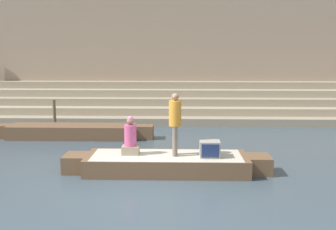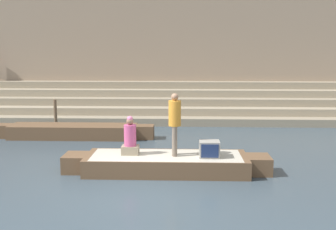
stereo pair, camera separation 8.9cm
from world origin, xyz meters
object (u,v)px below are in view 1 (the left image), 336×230
(moored_boat_shore, at_px, (73,131))
(mooring_post, at_px, (54,115))
(rowboat_main, at_px, (167,163))
(person_rowing, at_px, (130,139))
(person_standing, at_px, (175,120))
(tv_set, at_px, (210,149))

(moored_boat_shore, distance_m, mooring_post, 1.79)
(rowboat_main, height_order, moored_boat_shore, moored_boat_shore)
(person_rowing, distance_m, moored_boat_shore, 4.82)
(rowboat_main, height_order, person_rowing, person_rowing)
(person_rowing, bearing_deg, mooring_post, 111.02)
(rowboat_main, xyz_separation_m, mooring_post, (-4.76, 5.40, 0.39))
(person_standing, height_order, tv_set, person_standing)
(tv_set, relative_size, moored_boat_shore, 0.09)
(person_standing, distance_m, moored_boat_shore, 5.73)
(rowboat_main, relative_size, moored_boat_shore, 0.92)
(tv_set, bearing_deg, rowboat_main, 173.61)
(rowboat_main, xyz_separation_m, moored_boat_shore, (-3.66, 4.04, 0.01))
(person_standing, height_order, mooring_post, person_standing)
(rowboat_main, height_order, mooring_post, mooring_post)
(tv_set, relative_size, mooring_post, 0.42)
(tv_set, distance_m, moored_boat_shore, 6.38)
(rowboat_main, bearing_deg, person_standing, -4.08)
(person_rowing, bearing_deg, tv_set, -19.94)
(person_standing, bearing_deg, person_rowing, 177.73)
(tv_set, xyz_separation_m, moored_boat_shore, (-4.81, 4.17, -0.43))
(person_standing, relative_size, moored_boat_shore, 0.28)
(moored_boat_shore, bearing_deg, tv_set, -39.97)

